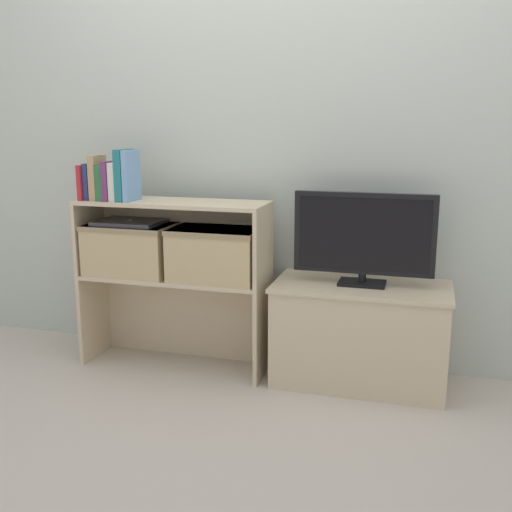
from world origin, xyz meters
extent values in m
plane|color=#BCB2A3|center=(0.00, 0.00, 0.00)|extent=(16.00, 16.00, 0.00)
cube|color=#B2BCB2|center=(0.00, 0.44, 1.20)|extent=(10.00, 0.05, 2.40)
cube|color=#CCB793|center=(0.51, 0.20, 0.24)|extent=(0.82, 0.41, 0.48)
cube|color=#CCB793|center=(0.51, 0.20, 0.49)|extent=(0.84, 0.43, 0.02)
cube|color=black|center=(0.51, 0.20, 0.50)|extent=(0.22, 0.14, 0.01)
cylinder|color=black|center=(0.51, 0.20, 0.53)|extent=(0.04, 0.04, 0.04)
cube|color=black|center=(0.51, 0.20, 0.74)|extent=(0.66, 0.04, 0.38)
cube|color=black|center=(0.51, 0.19, 0.74)|extent=(0.61, 0.00, 0.34)
cube|color=#CCB793|center=(-0.91, 0.16, 0.24)|extent=(0.02, 0.31, 0.49)
cube|color=#CCB793|center=(0.04, 0.16, 0.24)|extent=(0.02, 0.31, 0.49)
cube|color=#CCB793|center=(-0.44, 0.30, 0.24)|extent=(0.93, 0.02, 0.49)
cube|color=#CCB793|center=(-0.44, 0.16, 0.48)|extent=(0.93, 0.31, 0.02)
cube|color=#CCB793|center=(-0.91, 0.16, 0.68)|extent=(0.02, 0.31, 0.38)
cube|color=#CCB793|center=(0.04, 0.16, 0.68)|extent=(0.02, 0.31, 0.38)
cube|color=#CCB793|center=(-0.44, 0.30, 0.68)|extent=(0.93, 0.02, 0.38)
cube|color=#CCB793|center=(-0.44, 0.16, 0.86)|extent=(0.93, 0.31, 0.02)
cube|color=#B22328|center=(-0.88, 0.10, 0.96)|extent=(0.02, 0.15, 0.18)
cube|color=navy|center=(-0.85, 0.10, 0.96)|extent=(0.03, 0.12, 0.18)
cube|color=tan|center=(-0.82, 0.10, 0.98)|extent=(0.04, 0.13, 0.22)
cube|color=#286638|center=(-0.78, 0.10, 0.96)|extent=(0.04, 0.14, 0.18)
cube|color=#6B2D66|center=(-0.74, 0.10, 0.97)|extent=(0.03, 0.15, 0.20)
cube|color=silver|center=(-0.70, 0.10, 0.97)|extent=(0.04, 0.14, 0.19)
cube|color=#1E7075|center=(-0.66, 0.10, 1.00)|extent=(0.04, 0.16, 0.25)
cube|color=#709ECC|center=(-0.63, 0.10, 1.00)|extent=(0.03, 0.16, 0.25)
cube|color=tan|center=(-0.67, 0.14, 0.61)|extent=(0.43, 0.27, 0.26)
cube|color=#917E5B|center=(-0.67, 0.14, 0.73)|extent=(0.44, 0.28, 0.02)
cube|color=tan|center=(-0.20, 0.14, 0.61)|extent=(0.43, 0.27, 0.26)
cube|color=#917E5B|center=(-0.20, 0.14, 0.73)|extent=(0.44, 0.28, 0.02)
cube|color=#2D2D33|center=(-0.67, 0.14, 0.75)|extent=(0.33, 0.24, 0.02)
cylinder|color=#99999E|center=(-0.67, 0.14, 0.77)|extent=(0.02, 0.02, 0.00)
camera|label=1|loc=(0.79, -2.58, 1.25)|focal=42.00mm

